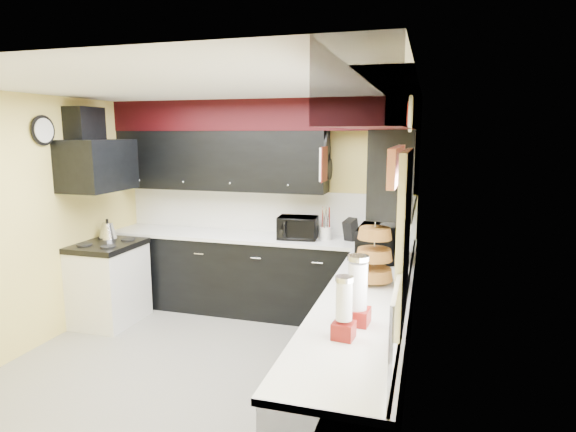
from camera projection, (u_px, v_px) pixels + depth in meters
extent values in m
plane|color=gray|center=(201.00, 370.00, 4.37)|extent=(3.60, 3.60, 0.00)
cube|color=#E0C666|center=(265.00, 206.00, 5.86)|extent=(3.60, 0.06, 2.50)
cube|color=#E0C666|center=(411.00, 249.00, 3.66)|extent=(0.06, 3.60, 2.50)
cube|color=#E0C666|center=(29.00, 224.00, 4.66)|extent=(0.06, 3.60, 2.50)
cube|color=white|center=(192.00, 87.00, 3.95)|extent=(3.60, 3.60, 0.06)
cube|color=black|center=(257.00, 276.00, 5.72)|extent=(3.60, 0.60, 0.90)
cube|color=black|center=(363.00, 360.00, 3.60)|extent=(0.60, 3.00, 0.90)
cube|color=white|center=(257.00, 237.00, 5.64)|extent=(3.62, 0.64, 0.04)
cube|color=white|center=(365.00, 300.00, 3.52)|extent=(0.64, 3.02, 0.04)
cube|color=white|center=(265.00, 211.00, 5.86)|extent=(3.60, 0.02, 0.50)
cube|color=white|center=(409.00, 257.00, 3.67)|extent=(0.02, 3.60, 0.50)
cube|color=black|center=(220.00, 161.00, 5.74)|extent=(2.60, 0.35, 0.70)
cube|color=black|center=(398.00, 168.00, 4.47)|extent=(0.35, 1.80, 0.70)
cube|color=black|center=(259.00, 115.00, 5.51)|extent=(3.60, 0.36, 0.35)
cube|color=black|center=(390.00, 104.00, 3.36)|extent=(0.36, 3.24, 0.35)
cube|color=white|center=(109.00, 285.00, 5.43)|extent=(0.60, 0.75, 0.86)
cube|color=black|center=(107.00, 245.00, 5.35)|extent=(0.62, 0.77, 0.06)
cube|color=black|center=(98.00, 165.00, 5.21)|extent=(0.50, 0.78, 0.55)
cube|color=black|center=(85.00, 126.00, 5.17)|extent=(0.24, 0.40, 0.40)
cube|color=red|center=(397.00, 164.00, 2.71)|extent=(0.04, 0.88, 0.20)
cube|color=white|center=(323.00, 164.00, 5.07)|extent=(0.03, 0.26, 0.35)
imported|color=black|center=(298.00, 228.00, 5.44)|extent=(0.47, 0.40, 0.25)
imported|color=black|center=(379.00, 243.00, 4.58)|extent=(0.38, 0.56, 0.31)
cylinder|color=white|center=(326.00, 233.00, 5.41)|extent=(0.15, 0.15, 0.14)
cube|color=black|center=(351.00, 230.00, 5.35)|extent=(0.16, 0.18, 0.24)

